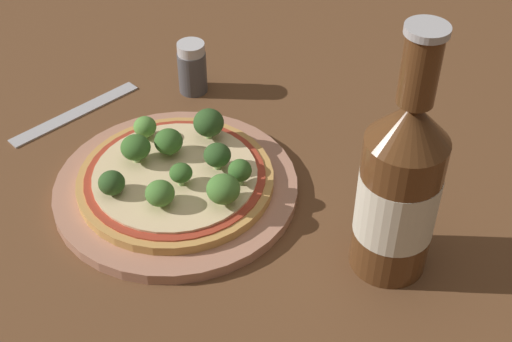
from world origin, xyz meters
name	(u,v)px	position (x,y,z in m)	size (l,w,h in m)	color
ground_plane	(184,203)	(0.00, 0.00, 0.00)	(3.00, 3.00, 0.00)	brown
plate	(175,188)	(-0.02, 0.00, 0.01)	(0.25, 0.25, 0.01)	tan
pizza	(176,178)	(-0.02, 0.00, 0.02)	(0.20, 0.20, 0.01)	tan
broccoli_floret_0	(209,123)	(-0.06, 0.05, 0.05)	(0.03, 0.03, 0.03)	#7A9E5B
broccoli_floret_1	(178,172)	(0.00, 0.00, 0.04)	(0.02, 0.02, 0.02)	#7A9E5B
broccoli_floret_2	(160,193)	(0.02, -0.03, 0.04)	(0.03, 0.03, 0.03)	#7A9E5B
broccoli_floret_3	(240,171)	(0.03, 0.05, 0.04)	(0.02, 0.02, 0.03)	#7A9E5B
broccoli_floret_4	(223,189)	(0.04, 0.03, 0.04)	(0.03, 0.03, 0.03)	#7A9E5B
broccoli_floret_5	(169,142)	(-0.05, 0.01, 0.04)	(0.03, 0.03, 0.03)	#7A9E5B
broccoli_floret_6	(217,155)	(-0.01, 0.04, 0.04)	(0.03, 0.03, 0.03)	#7A9E5B
broccoli_floret_7	(136,148)	(-0.05, -0.03, 0.04)	(0.03, 0.03, 0.03)	#7A9E5B
broccoli_floret_8	(145,127)	(-0.09, -0.01, 0.04)	(0.02, 0.02, 0.02)	#7A9E5B
broccoli_floret_9	(112,183)	(-0.02, -0.06, 0.04)	(0.03, 0.03, 0.02)	#7A9E5B
beer_bottle	(399,187)	(0.16, 0.14, 0.09)	(0.07, 0.07, 0.24)	#563319
pepper_shaker	(192,68)	(-0.18, 0.09, 0.03)	(0.03, 0.03, 0.07)	#4C4C51
fork	(76,113)	(-0.20, -0.06, 0.00)	(0.07, 0.16, 0.00)	#B2B2B7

